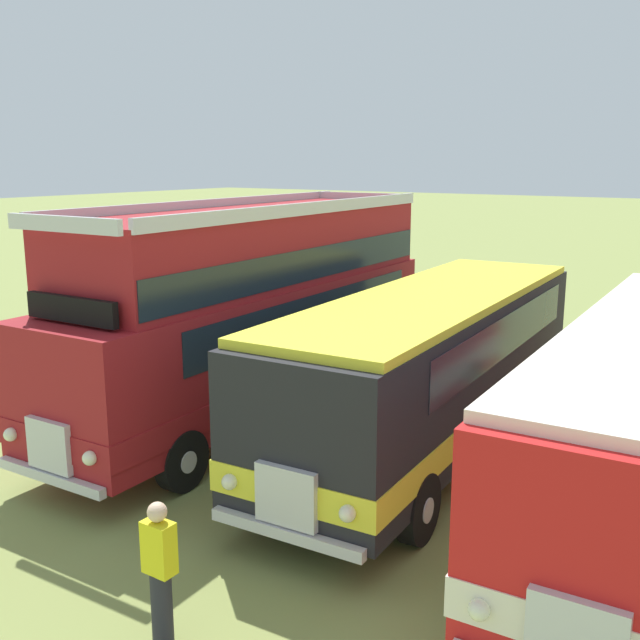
{
  "coord_description": "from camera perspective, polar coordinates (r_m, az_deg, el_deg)",
  "views": [
    {
      "loc": [
        -4.29,
        -11.82,
        5.33
      ],
      "look_at": [
        -12.13,
        -0.02,
        2.26
      ],
      "focal_mm": 41.6,
      "sensor_mm": 36.0,
      "label": 1
    }
  ],
  "objects": [
    {
      "name": "bus_second_in_row",
      "position": [
        13.74,
        8.73,
        -3.01
      ],
      "size": [
        3.09,
        10.06,
        2.99
      ],
      "color": "black",
      "rests_on": "ground"
    },
    {
      "name": "bus_first_in_row",
      "position": [
        15.45,
        -4.82,
        1.1
      ],
      "size": [
        2.91,
        10.64,
        4.52
      ],
      "color": "maroon",
      "rests_on": "ground"
    },
    {
      "name": "marshal_person",
      "position": [
        8.77,
        -12.19,
        -18.52
      ],
      "size": [
        0.36,
        0.24,
        1.73
      ],
      "color": "#23232D",
      "rests_on": "ground"
    }
  ]
}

